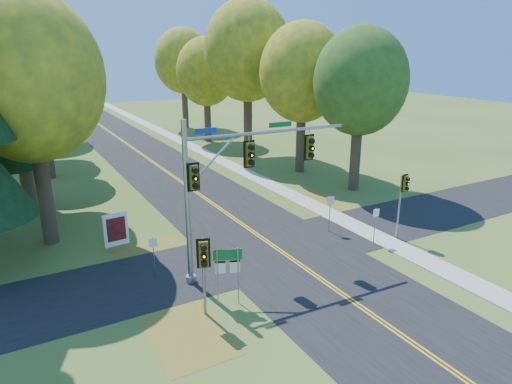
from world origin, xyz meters
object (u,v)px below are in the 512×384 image
east_signal_pole (403,190)px  info_kiosk (116,230)px  traffic_mast (230,176)px  route_sign_cluster (228,265)px

east_signal_pole → info_kiosk: east_signal_pole is taller
traffic_mast → east_signal_pole: (10.71, -1.07, -2.08)m
east_signal_pole → route_sign_cluster: east_signal_pole is taller
east_signal_pole → info_kiosk: bearing=145.6°
east_signal_pole → route_sign_cluster: 12.30m
east_signal_pole → route_sign_cluster: (-12.15, -1.48, -1.16)m
traffic_mast → route_sign_cluster: size_ratio=3.23×
route_sign_cluster → info_kiosk: size_ratio=1.41×
east_signal_pole → info_kiosk: (-15.03, 7.46, -2.12)m
traffic_mast → info_kiosk: bearing=126.5°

